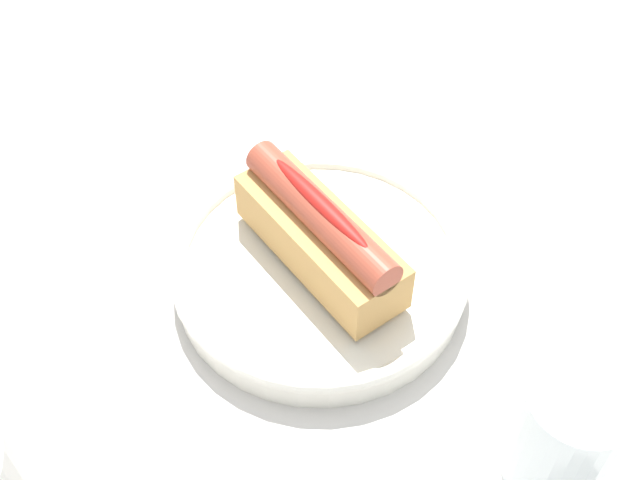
{
  "coord_description": "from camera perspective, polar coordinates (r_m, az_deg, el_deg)",
  "views": [
    {
      "loc": [
        -0.3,
        0.25,
        0.5
      ],
      "look_at": [
        0.01,
        0.02,
        0.05
      ],
      "focal_mm": 45.82,
      "sensor_mm": 36.0,
      "label": 1
    }
  ],
  "objects": [
    {
      "name": "serving_bowl",
      "position": [
        0.62,
        0.0,
        -2.05
      ],
      "size": [
        0.23,
        0.23,
        0.03
      ],
      "color": "silver",
      "rests_on": "ground_plane"
    },
    {
      "name": "hotdog_front",
      "position": [
        0.59,
        0.0,
        0.5
      ],
      "size": [
        0.15,
        0.05,
        0.06
      ],
      "color": "tan",
      "rests_on": "serving_bowl"
    },
    {
      "name": "ground_plane",
      "position": [
        0.63,
        1.96,
        -2.87
      ],
      "size": [
        2.4,
        2.4,
        0.0
      ],
      "primitive_type": "plane",
      "color": "beige"
    },
    {
      "name": "water_glass",
      "position": [
        0.54,
        16.72,
        -13.05
      ],
      "size": [
        0.07,
        0.07,
        0.09
      ],
      "color": "white",
      "rests_on": "ground_plane"
    }
  ]
}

